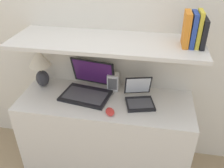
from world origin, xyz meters
name	(u,v)px	position (x,y,z in m)	size (l,w,h in m)	color
wall_back	(112,34)	(0.00, 0.58, 1.20)	(6.00, 0.05, 2.40)	silver
desk	(106,135)	(0.00, 0.26, 0.38)	(1.40, 0.52, 0.76)	silver
back_riser	(111,96)	(0.00, 0.54, 0.61)	(1.40, 0.04, 1.21)	silver
shelf	(106,42)	(0.00, 0.32, 1.23)	(1.40, 0.46, 0.03)	silver
table_lamp	(40,63)	(-0.58, 0.38, 0.97)	(0.18, 0.18, 0.34)	#2D2D33
laptop_large	(88,88)	(-0.16, 0.33, 0.81)	(0.43, 0.40, 0.26)	black
laptop_small	(139,98)	(0.27, 0.28, 0.80)	(0.27, 0.29, 0.19)	black
computer_mouse	(110,112)	(0.07, 0.10, 0.77)	(0.10, 0.11, 0.03)	red
router_box	(113,82)	(0.04, 0.43, 0.83)	(0.09, 0.08, 0.15)	white
book_black	(203,33)	(0.65, 0.32, 1.34)	(0.03, 0.17, 0.19)	black
book_yellow	(198,29)	(0.62, 0.32, 1.36)	(0.03, 0.14, 0.24)	gold
book_blue	(193,30)	(0.59, 0.32, 1.35)	(0.03, 0.15, 0.23)	#284293
book_orange	(186,29)	(0.54, 0.32, 1.35)	(0.04, 0.15, 0.23)	orange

